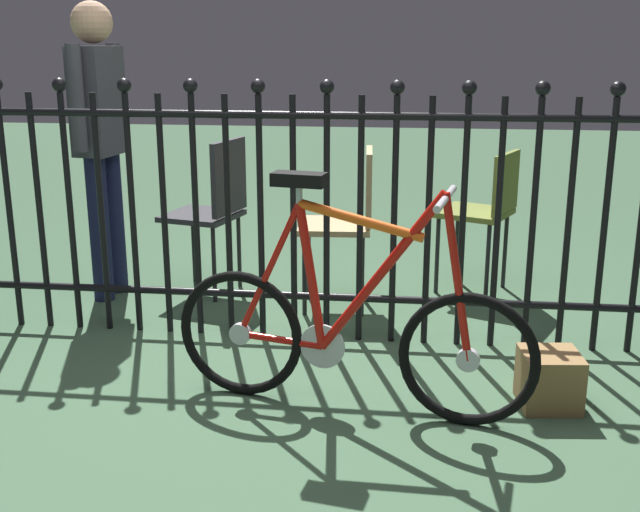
{
  "coord_description": "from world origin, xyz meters",
  "views": [
    {
      "loc": [
        0.51,
        -2.84,
        1.41
      ],
      "look_at": [
        0.14,
        0.21,
        0.55
      ],
      "focal_mm": 44.01,
      "sensor_mm": 36.0,
      "label": 1
    }
  ],
  "objects_px": {
    "chair_charcoal": "(214,203)",
    "display_crate": "(549,379)",
    "chair_tan": "(349,213)",
    "bicycle": "(349,329)",
    "chair_olive": "(486,206)",
    "person_visitor": "(100,127)"
  },
  "relations": [
    {
      "from": "chair_charcoal",
      "to": "display_crate",
      "type": "relative_size",
      "value": 3.89
    },
    {
      "from": "display_crate",
      "to": "chair_olive",
      "type": "bearing_deg",
      "value": 96.0
    },
    {
      "from": "person_visitor",
      "to": "chair_olive",
      "type": "bearing_deg",
      "value": 8.45
    },
    {
      "from": "bicycle",
      "to": "chair_tan",
      "type": "relative_size",
      "value": 1.66
    },
    {
      "from": "chair_olive",
      "to": "person_visitor",
      "type": "relative_size",
      "value": 0.51
    },
    {
      "from": "chair_tan",
      "to": "person_visitor",
      "type": "height_order",
      "value": "person_visitor"
    },
    {
      "from": "display_crate",
      "to": "bicycle",
      "type": "bearing_deg",
      "value": -171.25
    },
    {
      "from": "person_visitor",
      "to": "display_crate",
      "type": "xyz_separation_m",
      "value": [
        2.24,
        -1.12,
        -0.84
      ]
    },
    {
      "from": "chair_tan",
      "to": "display_crate",
      "type": "xyz_separation_m",
      "value": [
        0.89,
        -1.09,
        -0.41
      ]
    },
    {
      "from": "bicycle",
      "to": "display_crate",
      "type": "height_order",
      "value": "bicycle"
    },
    {
      "from": "chair_charcoal",
      "to": "person_visitor",
      "type": "distance_m",
      "value": 0.73
    },
    {
      "from": "chair_olive",
      "to": "chair_charcoal",
      "type": "xyz_separation_m",
      "value": [
        -1.5,
        -0.19,
        0.02
      ]
    },
    {
      "from": "chair_charcoal",
      "to": "chair_tan",
      "type": "bearing_deg",
      "value": -10.92
    },
    {
      "from": "chair_tan",
      "to": "person_visitor",
      "type": "relative_size",
      "value": 0.53
    },
    {
      "from": "person_visitor",
      "to": "chair_tan",
      "type": "bearing_deg",
      "value": -1.28
    },
    {
      "from": "person_visitor",
      "to": "display_crate",
      "type": "height_order",
      "value": "person_visitor"
    },
    {
      "from": "person_visitor",
      "to": "display_crate",
      "type": "bearing_deg",
      "value": -26.66
    },
    {
      "from": "chair_tan",
      "to": "display_crate",
      "type": "distance_m",
      "value": 1.46
    },
    {
      "from": "bicycle",
      "to": "display_crate",
      "type": "relative_size",
      "value": 6.29
    },
    {
      "from": "chair_olive",
      "to": "chair_tan",
      "type": "relative_size",
      "value": 0.95
    },
    {
      "from": "chair_tan",
      "to": "chair_olive",
      "type": "bearing_deg",
      "value": 24.79
    },
    {
      "from": "bicycle",
      "to": "display_crate",
      "type": "xyz_separation_m",
      "value": [
        0.78,
        0.12,
        -0.22
      ]
    }
  ]
}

